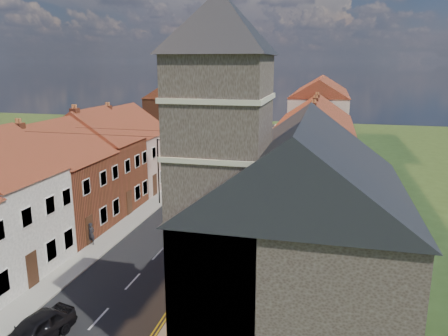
{
  "coord_description": "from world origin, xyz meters",
  "views": [
    {
      "loc": [
        10.89,
        -15.72,
        12.77
      ],
      "look_at": [
        1.92,
        21.17,
        3.5
      ],
      "focal_mm": 35.0,
      "sensor_mm": 36.0,
      "label": 1
    }
  ],
  "objects_px": {
    "car_distant": "(236,141)",
    "pedestrian_left": "(91,234)",
    "lamppost": "(159,167)",
    "car_mid": "(196,183)",
    "pedestrian_right": "(218,250)",
    "church": "(290,216)",
    "car_near": "(35,330)",
    "car_far": "(232,145)"
  },
  "relations": [
    {
      "from": "car_distant",
      "to": "pedestrian_left",
      "type": "relative_size",
      "value": 2.79
    },
    {
      "from": "lamppost",
      "to": "pedestrian_left",
      "type": "bearing_deg",
      "value": -97.44
    },
    {
      "from": "car_mid",
      "to": "car_distant",
      "type": "height_order",
      "value": "car_mid"
    },
    {
      "from": "lamppost",
      "to": "pedestrian_right",
      "type": "relative_size",
      "value": 3.53
    },
    {
      "from": "church",
      "to": "car_mid",
      "type": "bearing_deg",
      "value": 117.55
    },
    {
      "from": "church",
      "to": "car_near",
      "type": "distance_m",
      "value": 12.91
    },
    {
      "from": "car_mid",
      "to": "pedestrian_right",
      "type": "xyz_separation_m",
      "value": [
        6.32,
        -15.48,
        0.22
      ]
    },
    {
      "from": "car_distant",
      "to": "pedestrian_right",
      "type": "relative_size",
      "value": 2.61
    },
    {
      "from": "church",
      "to": "lamppost",
      "type": "distance_m",
      "value": 21.38
    },
    {
      "from": "car_distant",
      "to": "car_mid",
      "type": "bearing_deg",
      "value": -103.26
    },
    {
      "from": "car_mid",
      "to": "pedestrian_left",
      "type": "bearing_deg",
      "value": -111.98
    },
    {
      "from": "pedestrian_left",
      "to": "pedestrian_right",
      "type": "height_order",
      "value": "pedestrian_right"
    },
    {
      "from": "car_distant",
      "to": "pedestrian_left",
      "type": "bearing_deg",
      "value": -108.77
    },
    {
      "from": "church",
      "to": "pedestrian_left",
      "type": "height_order",
      "value": "church"
    },
    {
      "from": "pedestrian_left",
      "to": "pedestrian_right",
      "type": "relative_size",
      "value": 0.93
    },
    {
      "from": "church",
      "to": "car_far",
      "type": "relative_size",
      "value": 3.34
    },
    {
      "from": "lamppost",
      "to": "car_near",
      "type": "xyz_separation_m",
      "value": [
        1.97,
        -20.43,
        -2.86
      ]
    },
    {
      "from": "church",
      "to": "car_far",
      "type": "distance_m",
      "value": 45.84
    },
    {
      "from": "lamppost",
      "to": "car_mid",
      "type": "bearing_deg",
      "value": 69.58
    },
    {
      "from": "church",
      "to": "car_far",
      "type": "xyz_separation_m",
      "value": [
        -12.56,
        43.78,
        -5.22
      ]
    },
    {
      "from": "church",
      "to": "lamppost",
      "type": "relative_size",
      "value": 2.53
    },
    {
      "from": "lamppost",
      "to": "car_distant",
      "type": "bearing_deg",
      "value": 88.85
    },
    {
      "from": "church",
      "to": "car_mid",
      "type": "xyz_separation_m",
      "value": [
        -11.31,
        21.68,
        -5.13
      ]
    },
    {
      "from": "pedestrian_left",
      "to": "lamppost",
      "type": "bearing_deg",
      "value": 79.49
    },
    {
      "from": "car_near",
      "to": "pedestrian_right",
      "type": "distance_m",
      "value": 11.74
    },
    {
      "from": "car_mid",
      "to": "pedestrian_right",
      "type": "bearing_deg",
      "value": -77.82
    },
    {
      "from": "lamppost",
      "to": "pedestrian_left",
      "type": "height_order",
      "value": "lamppost"
    },
    {
      "from": "car_distant",
      "to": "lamppost",
      "type": "bearing_deg",
      "value": -107.22
    },
    {
      "from": "car_mid",
      "to": "pedestrian_right",
      "type": "relative_size",
      "value": 2.67
    },
    {
      "from": "car_far",
      "to": "pedestrian_right",
      "type": "height_order",
      "value": "pedestrian_right"
    },
    {
      "from": "pedestrian_left",
      "to": "pedestrian_right",
      "type": "distance_m",
      "value": 9.49
    },
    {
      "from": "lamppost",
      "to": "car_distant",
      "type": "height_order",
      "value": "lamppost"
    },
    {
      "from": "car_near",
      "to": "car_far",
      "type": "distance_m",
      "value": 47.56
    },
    {
      "from": "car_near",
      "to": "pedestrian_left",
      "type": "relative_size",
      "value": 2.51
    },
    {
      "from": "car_near",
      "to": "car_mid",
      "type": "height_order",
      "value": "car_mid"
    },
    {
      "from": "car_mid",
      "to": "car_far",
      "type": "bearing_deg",
      "value": 83.22
    },
    {
      "from": "car_mid",
      "to": "church",
      "type": "bearing_deg",
      "value": -72.47
    },
    {
      "from": "car_far",
      "to": "pedestrian_left",
      "type": "xyz_separation_m",
      "value": [
        -1.9,
        -36.97,
        0.25
      ]
    },
    {
      "from": "car_far",
      "to": "pedestrian_right",
      "type": "distance_m",
      "value": 38.34
    },
    {
      "from": "car_near",
      "to": "car_distant",
      "type": "height_order",
      "value": "car_near"
    },
    {
      "from": "car_far",
      "to": "car_mid",
      "type": "bearing_deg",
      "value": -77.5
    },
    {
      "from": "car_near",
      "to": "pedestrian_right",
      "type": "height_order",
      "value": "pedestrian_right"
    }
  ]
}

